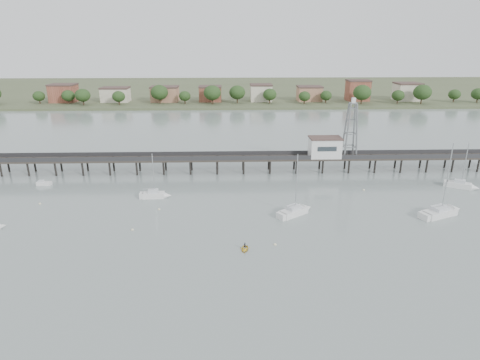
# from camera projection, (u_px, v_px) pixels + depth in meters

# --- Properties ---
(ground_plane) EXTENTS (500.00, 500.00, 0.00)m
(ground_plane) POSITION_uv_depth(u_px,v_px,m) (234.00, 320.00, 50.49)
(ground_plane) COLOR slate
(ground_plane) RESTS_ON ground
(pier) EXTENTS (150.00, 5.00, 5.50)m
(pier) POSITION_uv_depth(u_px,v_px,m) (230.00, 158.00, 105.83)
(pier) COLOR #2D2823
(pier) RESTS_ON ground
(pier_building) EXTENTS (8.40, 5.40, 5.30)m
(pier_building) POSITION_uv_depth(u_px,v_px,m) (325.00, 147.00, 105.61)
(pier_building) COLOR silver
(pier_building) RESTS_ON ground
(lattice_tower) EXTENTS (3.20, 3.20, 15.50)m
(lattice_tower) POSITION_uv_depth(u_px,v_px,m) (351.00, 130.00, 104.34)
(lattice_tower) COLOR slate
(lattice_tower) RESTS_ON ground
(sailboat_d) EXTENTS (10.06, 6.41, 15.92)m
(sailboat_d) POSITION_uv_depth(u_px,v_px,m) (445.00, 211.00, 80.89)
(sailboat_d) COLOR white
(sailboat_d) RESTS_ON ground
(sailboat_c) EXTENTS (7.95, 6.67, 13.40)m
(sailboat_c) POSITION_uv_depth(u_px,v_px,m) (298.00, 210.00, 81.32)
(sailboat_c) COLOR white
(sailboat_c) RESTS_ON ground
(sailboat_e) EXTENTS (7.03, 5.21, 11.61)m
(sailboat_e) POSITION_uv_depth(u_px,v_px,m) (464.00, 186.00, 95.14)
(sailboat_e) COLOR white
(sailboat_e) RESTS_ON ground
(sailboat_b) EXTENTS (6.42, 2.12, 10.67)m
(sailboat_b) POSITION_uv_depth(u_px,v_px,m) (157.00, 195.00, 89.38)
(sailboat_b) COLOR white
(sailboat_b) RESTS_ON ground
(white_tender) EXTENTS (3.52, 1.73, 1.32)m
(white_tender) POSITION_uv_depth(u_px,v_px,m) (44.00, 183.00, 97.33)
(white_tender) COLOR white
(white_tender) RESTS_ON ground
(yellow_dinghy) EXTENTS (1.79, 0.75, 2.42)m
(yellow_dinghy) POSITION_uv_depth(u_px,v_px,m) (245.00, 250.00, 67.37)
(yellow_dinghy) COLOR yellow
(yellow_dinghy) RESTS_ON ground
(dinghy_occupant) EXTENTS (0.80, 1.19, 0.27)m
(dinghy_occupant) POSITION_uv_depth(u_px,v_px,m) (245.00, 250.00, 67.37)
(dinghy_occupant) COLOR black
(dinghy_occupant) RESTS_ON ground
(mooring_buoys) EXTENTS (73.00, 26.40, 0.39)m
(mooring_buoys) POSITION_uv_depth(u_px,v_px,m) (196.00, 213.00, 81.36)
(mooring_buoys) COLOR beige
(mooring_buoys) RESTS_ON ground
(far_shore) EXTENTS (500.00, 170.00, 10.40)m
(far_shore) POSITION_uv_depth(u_px,v_px,m) (229.00, 90.00, 276.18)
(far_shore) COLOR #475133
(far_shore) RESTS_ON ground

